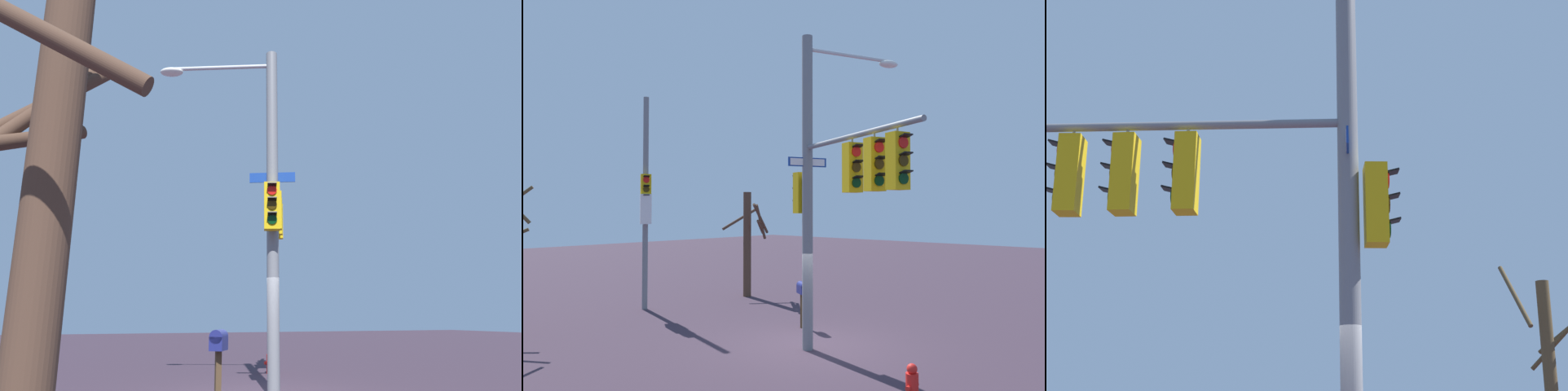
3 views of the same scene
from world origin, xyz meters
The scene contains 2 objects.
main_signal_pole_assembly centered at (-0.61, -1.09, 4.51)m, with size 4.60×4.89×8.24m.
bare_tree_behind_pole centered at (-5.50, 6.94, 2.45)m, with size 2.15×2.00×4.83m.
Camera 3 is at (8.57, -4.11, 1.34)m, focal length 52.34 mm.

